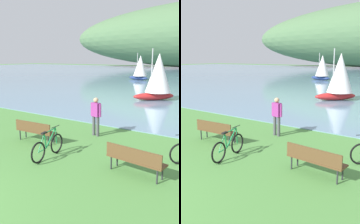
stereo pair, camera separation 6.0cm
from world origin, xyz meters
The scene contains 6 objects.
park_bench_near_camera centered at (3.30, 5.07, 0.52)m, with size 1.83×0.63×0.88m.
park_bench_further_along centered at (-1.35, 5.55, 0.52)m, with size 1.83×0.60×0.88m.
bicycle_beside_path centered at (0.26, 4.62, 0.40)m, with size 0.28×1.76×1.01m.
person_at_shoreline centered at (0.21, 7.70, 0.98)m, with size 0.60×0.29×1.71m.
sailboat_nearest_to_shore centered at (-9.72, 34.75, 1.91)m, with size 3.51×2.42×3.97m.
sailboat_mid_bay centered at (-1.00, 18.48, 1.94)m, with size 3.21×3.25×4.04m.
Camera 2 is at (6.29, -1.47, 3.43)m, focal length 41.39 mm.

